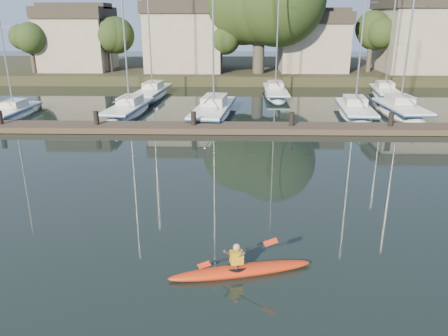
{
  "coord_description": "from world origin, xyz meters",
  "views": [
    {
      "loc": [
        -0.51,
        -12.16,
        6.66
      ],
      "look_at": [
        -0.88,
        3.57,
        1.2
      ],
      "focal_mm": 35.0,
      "sensor_mm": 36.0,
      "label": 1
    }
  ],
  "objects_px": {
    "sailboat_0": "(14,118)",
    "sailboat_6": "(275,97)",
    "sailboat_7": "(384,97)",
    "sailboat_4": "(400,117)",
    "kayak": "(240,269)",
    "dock": "(242,128)",
    "sailboat_3": "(354,117)",
    "sailboat_1": "(129,116)",
    "sailboat_2": "(213,118)",
    "sailboat_5": "(152,98)"
  },
  "relations": [
    {
      "from": "sailboat_3",
      "to": "sailboat_6",
      "type": "xyz_separation_m",
      "value": [
        -5.0,
        8.24,
        0.02
      ]
    },
    {
      "from": "kayak",
      "to": "sailboat_2",
      "type": "xyz_separation_m",
      "value": [
        -1.71,
        20.35,
        -0.36
      ]
    },
    {
      "from": "sailboat_4",
      "to": "sailboat_3",
      "type": "bearing_deg",
      "value": -178.24
    },
    {
      "from": "sailboat_1",
      "to": "sailboat_5",
      "type": "bearing_deg",
      "value": 93.06
    },
    {
      "from": "sailboat_2",
      "to": "sailboat_5",
      "type": "xyz_separation_m",
      "value": [
        -5.83,
        7.96,
        0.02
      ]
    },
    {
      "from": "sailboat_3",
      "to": "sailboat_6",
      "type": "distance_m",
      "value": 9.64
    },
    {
      "from": "sailboat_2",
      "to": "sailboat_7",
      "type": "bearing_deg",
      "value": 37.45
    },
    {
      "from": "sailboat_3",
      "to": "sailboat_7",
      "type": "xyz_separation_m",
      "value": [
        4.82,
        8.32,
        0.01
      ]
    },
    {
      "from": "sailboat_5",
      "to": "sailboat_7",
      "type": "xyz_separation_m",
      "value": [
        20.86,
        0.83,
        -0.0
      ]
    },
    {
      "from": "sailboat_1",
      "to": "sailboat_5",
      "type": "relative_size",
      "value": 0.92
    },
    {
      "from": "sailboat_7",
      "to": "sailboat_4",
      "type": "bearing_deg",
      "value": -92.27
    },
    {
      "from": "sailboat_1",
      "to": "sailboat_6",
      "type": "height_order",
      "value": "sailboat_6"
    },
    {
      "from": "sailboat_2",
      "to": "sailboat_3",
      "type": "relative_size",
      "value": 1.24
    },
    {
      "from": "kayak",
      "to": "dock",
      "type": "xyz_separation_m",
      "value": [
        0.3,
        15.8,
        0.05
      ]
    },
    {
      "from": "sailboat_4",
      "to": "sailboat_5",
      "type": "distance_m",
      "value": 20.69
    },
    {
      "from": "sailboat_0",
      "to": "sailboat_2",
      "type": "relative_size",
      "value": 0.65
    },
    {
      "from": "sailboat_4",
      "to": "sailboat_6",
      "type": "xyz_separation_m",
      "value": [
        -8.34,
        8.01,
        0.04
      ]
    },
    {
      "from": "sailboat_0",
      "to": "sailboat_6",
      "type": "xyz_separation_m",
      "value": [
        19.45,
        9.24,
        -0.0
      ]
    },
    {
      "from": "kayak",
      "to": "sailboat_5",
      "type": "bearing_deg",
      "value": 91.52
    },
    {
      "from": "dock",
      "to": "sailboat_2",
      "type": "relative_size",
      "value": 2.08
    },
    {
      "from": "dock",
      "to": "sailboat_7",
      "type": "bearing_deg",
      "value": 45.72
    },
    {
      "from": "sailboat_3",
      "to": "sailboat_0",
      "type": "bearing_deg",
      "value": -172.32
    },
    {
      "from": "kayak",
      "to": "dock",
      "type": "distance_m",
      "value": 15.8
    },
    {
      "from": "kayak",
      "to": "sailboat_4",
      "type": "height_order",
      "value": "sailboat_4"
    },
    {
      "from": "dock",
      "to": "sailboat_7",
      "type": "relative_size",
      "value": 2.74
    },
    {
      "from": "kayak",
      "to": "sailboat_3",
      "type": "relative_size",
      "value": 0.31
    },
    {
      "from": "sailboat_1",
      "to": "sailboat_2",
      "type": "xyz_separation_m",
      "value": [
        6.22,
        -0.61,
        -0.02
      ]
    },
    {
      "from": "kayak",
      "to": "sailboat_5",
      "type": "height_order",
      "value": "sailboat_5"
    },
    {
      "from": "sailboat_1",
      "to": "sailboat_5",
      "type": "height_order",
      "value": "sailboat_5"
    },
    {
      "from": "dock",
      "to": "sailboat_3",
      "type": "height_order",
      "value": "sailboat_3"
    },
    {
      "from": "kayak",
      "to": "sailboat_6",
      "type": "xyz_separation_m",
      "value": [
        3.49,
        29.07,
        -0.33
      ]
    },
    {
      "from": "kayak",
      "to": "sailboat_6",
      "type": "bearing_deg",
      "value": 69.75
    },
    {
      "from": "dock",
      "to": "sailboat_0",
      "type": "xyz_separation_m",
      "value": [
        -16.26,
        4.03,
        -0.38
      ]
    },
    {
      "from": "kayak",
      "to": "sailboat_7",
      "type": "distance_m",
      "value": 32.04
    },
    {
      "from": "sailboat_6",
      "to": "sailboat_7",
      "type": "xyz_separation_m",
      "value": [
        9.82,
        0.08,
        -0.01
      ]
    },
    {
      "from": "sailboat_2",
      "to": "sailboat_7",
      "type": "xyz_separation_m",
      "value": [
        15.02,
        8.79,
        0.02
      ]
    },
    {
      "from": "dock",
      "to": "sailboat_3",
      "type": "relative_size",
      "value": 2.58
    },
    {
      "from": "sailboat_3",
      "to": "sailboat_7",
      "type": "height_order",
      "value": "sailboat_3"
    },
    {
      "from": "sailboat_0",
      "to": "sailboat_3",
      "type": "height_order",
      "value": "sailboat_3"
    },
    {
      "from": "sailboat_0",
      "to": "sailboat_3",
      "type": "distance_m",
      "value": 24.46
    },
    {
      "from": "sailboat_1",
      "to": "sailboat_4",
      "type": "distance_m",
      "value": 19.76
    },
    {
      "from": "kayak",
      "to": "sailboat_3",
      "type": "height_order",
      "value": "sailboat_3"
    },
    {
      "from": "kayak",
      "to": "dock",
      "type": "relative_size",
      "value": 0.12
    },
    {
      "from": "sailboat_1",
      "to": "sailboat_3",
      "type": "bearing_deg",
      "value": 5.6
    },
    {
      "from": "sailboat_2",
      "to": "sailboat_4",
      "type": "xyz_separation_m",
      "value": [
        13.54,
        0.71,
        -0.01
      ]
    },
    {
      "from": "dock",
      "to": "sailboat_2",
      "type": "distance_m",
      "value": 4.99
    },
    {
      "from": "kayak",
      "to": "sailboat_6",
      "type": "distance_m",
      "value": 29.28
    },
    {
      "from": "sailboat_1",
      "to": "sailboat_4",
      "type": "bearing_deg",
      "value": 6.36
    },
    {
      "from": "sailboat_2",
      "to": "sailboat_5",
      "type": "height_order",
      "value": "sailboat_2"
    },
    {
      "from": "sailboat_5",
      "to": "sailboat_2",
      "type": "bearing_deg",
      "value": -48.6
    }
  ]
}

